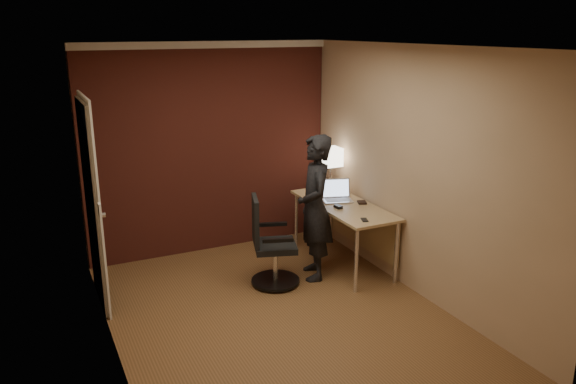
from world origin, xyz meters
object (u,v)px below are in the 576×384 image
(mouse, at_px, (338,207))
(phone, at_px, (364,220))
(laptop, at_px, (337,194))
(desk_lamp, at_px, (331,157))
(wallet, at_px, (362,202))
(desk, at_px, (349,214))
(office_chair, at_px, (269,247))
(person, at_px, (315,208))

(mouse, distance_m, phone, 0.47)
(laptop, xyz_separation_m, phone, (-0.11, -0.75, -0.06))
(desk_lamp, bearing_deg, wallet, -83.68)
(desk_lamp, distance_m, laptop, 0.52)
(desk, distance_m, wallet, 0.20)
(wallet, relative_size, office_chair, 0.12)
(person, bearing_deg, mouse, 116.14)
(desk_lamp, distance_m, person, 0.97)
(desk, relative_size, laptop, 3.83)
(desk_lamp, xyz_separation_m, wallet, (0.07, -0.60, -0.41))
(wallet, bearing_deg, mouse, -174.33)
(desk_lamp, relative_size, person, 0.34)
(office_chair, xyz_separation_m, person, (0.53, -0.02, 0.37))
(desk, xyz_separation_m, desk_lamp, (0.06, 0.53, 0.55))
(phone, bearing_deg, mouse, 114.38)
(phone, relative_size, person, 0.07)
(wallet, bearing_deg, desk_lamp, 96.32)
(mouse, bearing_deg, laptop, 59.14)
(desk, bearing_deg, wallet, -29.94)
(desk, height_order, office_chair, office_chair)
(desk, relative_size, phone, 13.04)
(desk_lamp, xyz_separation_m, laptop, (-0.12, -0.36, -0.35))
(phone, distance_m, person, 0.56)
(desk, height_order, mouse, mouse)
(laptop, xyz_separation_m, mouse, (-0.14, -0.28, -0.05))
(mouse, xyz_separation_m, person, (-0.32, -0.05, 0.05))
(office_chair, bearing_deg, wallet, 2.99)
(mouse, relative_size, phone, 0.87)
(desk, distance_m, person, 0.58)
(desk_lamp, bearing_deg, phone, -101.70)
(laptop, xyz_separation_m, person, (-0.46, -0.33, -0.00))
(desk_lamp, bearing_deg, mouse, -112.57)
(wallet, height_order, person, person)
(laptop, distance_m, person, 0.57)
(phone, distance_m, wallet, 0.59)
(desk_lamp, height_order, mouse, desk_lamp)
(desk, xyz_separation_m, laptop, (-0.06, 0.17, 0.19))
(laptop, height_order, person, person)
(person, bearing_deg, wallet, 114.76)
(mouse, height_order, phone, mouse)
(person, bearing_deg, phone, 57.58)
(desk, relative_size, mouse, 15.00)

